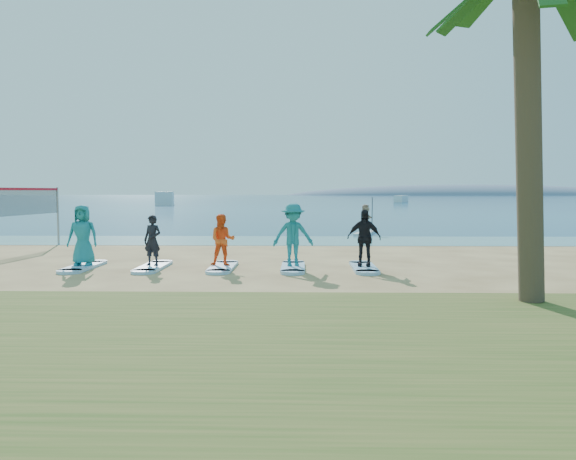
{
  "coord_description": "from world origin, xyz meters",
  "views": [
    {
      "loc": [
        0.7,
        -15.86,
        2.35
      ],
      "look_at": [
        0.28,
        2.0,
        1.1
      ],
      "focal_mm": 35.0,
      "sensor_mm": 36.0,
      "label": 1
    }
  ],
  "objects_px": {
    "paddleboard": "(365,233)",
    "boat_offshore_a": "(165,205)",
    "surfboard_0": "(83,267)",
    "student_1": "(152,240)",
    "student_3": "(293,235)",
    "paddleboarder": "(366,218)",
    "student_0": "(83,235)",
    "surfboard_1": "(153,267)",
    "student_2": "(223,240)",
    "surfboard_3": "(293,267)",
    "surfboard_2": "(223,267)",
    "surfboard_4": "(364,267)",
    "student_4": "(364,238)",
    "boat_offshore_b": "(401,202)"
  },
  "relations": [
    {
      "from": "paddleboard",
      "to": "surfboard_2",
      "type": "distance_m",
      "value": 14.92
    },
    {
      "from": "surfboard_2",
      "to": "boat_offshore_a",
      "type": "bearing_deg",
      "value": 104.97
    },
    {
      "from": "student_1",
      "to": "student_3",
      "type": "distance_m",
      "value": 4.26
    },
    {
      "from": "student_2",
      "to": "student_3",
      "type": "relative_size",
      "value": 0.83
    },
    {
      "from": "paddleboarder",
      "to": "student_3",
      "type": "relative_size",
      "value": 0.8
    },
    {
      "from": "paddleboard",
      "to": "student_4",
      "type": "relative_size",
      "value": 1.76
    },
    {
      "from": "surfboard_2",
      "to": "boat_offshore_b",
      "type": "bearing_deg",
      "value": 76.99
    },
    {
      "from": "student_0",
      "to": "surfboard_4",
      "type": "xyz_separation_m",
      "value": [
        8.52,
        0.0,
        -0.96
      ]
    },
    {
      "from": "boat_offshore_b",
      "to": "surfboard_0",
      "type": "relative_size",
      "value": 2.75
    },
    {
      "from": "surfboard_0",
      "to": "surfboard_4",
      "type": "distance_m",
      "value": 8.52
    },
    {
      "from": "paddleboarder",
      "to": "surfboard_0",
      "type": "bearing_deg",
      "value": 139.64
    },
    {
      "from": "surfboard_0",
      "to": "student_0",
      "type": "distance_m",
      "value": 0.96
    },
    {
      "from": "surfboard_4",
      "to": "paddleboard",
      "type": "bearing_deg",
      "value": 83.26
    },
    {
      "from": "student_0",
      "to": "student_4",
      "type": "distance_m",
      "value": 8.52
    },
    {
      "from": "surfboard_3",
      "to": "student_3",
      "type": "xyz_separation_m",
      "value": [
        -0.0,
        0.0,
        0.99
      ]
    },
    {
      "from": "surfboard_0",
      "to": "student_1",
      "type": "relative_size",
      "value": 1.44
    },
    {
      "from": "surfboard_1",
      "to": "student_2",
      "type": "bearing_deg",
      "value": 0.0
    },
    {
      "from": "student_0",
      "to": "paddleboarder",
      "type": "bearing_deg",
      "value": 50.89
    },
    {
      "from": "surfboard_0",
      "to": "surfboard_4",
      "type": "bearing_deg",
      "value": 0.0
    },
    {
      "from": "boat_offshore_b",
      "to": "surfboard_2",
      "type": "height_order",
      "value": "boat_offshore_b"
    },
    {
      "from": "student_0",
      "to": "surfboard_2",
      "type": "xyz_separation_m",
      "value": [
        4.26,
        0.0,
        -0.96
      ]
    },
    {
      "from": "surfboard_1",
      "to": "student_0",
      "type": "bearing_deg",
      "value": 180.0
    },
    {
      "from": "paddleboarder",
      "to": "surfboard_3",
      "type": "bearing_deg",
      "value": 160.83
    },
    {
      "from": "student_3",
      "to": "surfboard_0",
      "type": "bearing_deg",
      "value": 170.86
    },
    {
      "from": "boat_offshore_b",
      "to": "student_3",
      "type": "relative_size",
      "value": 3.21
    },
    {
      "from": "student_1",
      "to": "student_4",
      "type": "relative_size",
      "value": 0.9
    },
    {
      "from": "paddleboard",
      "to": "student_4",
      "type": "distance_m",
      "value": 13.84
    },
    {
      "from": "surfboard_3",
      "to": "paddleboarder",
      "type": "bearing_deg",
      "value": 74.7
    },
    {
      "from": "surfboard_2",
      "to": "student_4",
      "type": "xyz_separation_m",
      "value": [
        4.26,
        0.0,
        0.9
      ]
    },
    {
      "from": "boat_offshore_a",
      "to": "boat_offshore_b",
      "type": "height_order",
      "value": "boat_offshore_a"
    },
    {
      "from": "paddleboard",
      "to": "student_1",
      "type": "xyz_separation_m",
      "value": [
        -8.01,
        -13.71,
        0.8
      ]
    },
    {
      "from": "paddleboard",
      "to": "student_2",
      "type": "distance_m",
      "value": 14.94
    },
    {
      "from": "boat_offshore_a",
      "to": "paddleboarder",
      "type": "bearing_deg",
      "value": -78.18
    },
    {
      "from": "paddleboard",
      "to": "student_3",
      "type": "relative_size",
      "value": 1.59
    },
    {
      "from": "student_1",
      "to": "boat_offshore_a",
      "type": "bearing_deg",
      "value": 121.76
    },
    {
      "from": "paddleboard",
      "to": "paddleboarder",
      "type": "xyz_separation_m",
      "value": [
        0.0,
        -0.0,
        0.81
      ]
    },
    {
      "from": "boat_offshore_b",
      "to": "student_3",
      "type": "xyz_separation_m",
      "value": [
        -20.9,
        -99.68,
        1.03
      ]
    },
    {
      "from": "paddleboarder",
      "to": "surfboard_2",
      "type": "distance_m",
      "value": 14.94
    },
    {
      "from": "surfboard_0",
      "to": "student_1",
      "type": "distance_m",
      "value": 2.28
    },
    {
      "from": "paddleboard",
      "to": "surfboard_2",
      "type": "relative_size",
      "value": 1.36
    },
    {
      "from": "surfboard_2",
      "to": "surfboard_4",
      "type": "relative_size",
      "value": 1.0
    },
    {
      "from": "surfboard_2",
      "to": "paddleboarder",
      "type": "bearing_deg",
      "value": 66.78
    },
    {
      "from": "student_0",
      "to": "student_3",
      "type": "height_order",
      "value": "student_3"
    },
    {
      "from": "student_2",
      "to": "surfboard_0",
      "type": "bearing_deg",
      "value": 175.4
    },
    {
      "from": "surfboard_4",
      "to": "student_2",
      "type": "bearing_deg",
      "value": 180.0
    },
    {
      "from": "surfboard_3",
      "to": "student_3",
      "type": "distance_m",
      "value": 0.99
    },
    {
      "from": "surfboard_3",
      "to": "student_3",
      "type": "relative_size",
      "value": 1.17
    },
    {
      "from": "paddleboard",
      "to": "boat_offshore_a",
      "type": "height_order",
      "value": "boat_offshore_a"
    },
    {
      "from": "paddleboarder",
      "to": "student_4",
      "type": "distance_m",
      "value": 13.81
    },
    {
      "from": "student_0",
      "to": "surfboard_1",
      "type": "relative_size",
      "value": 0.84
    }
  ]
}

